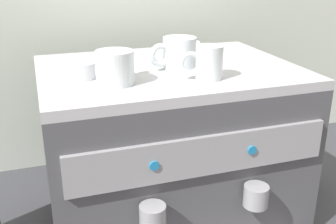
% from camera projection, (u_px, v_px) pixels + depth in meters
% --- Properties ---
extents(ground_plane, '(4.00, 4.00, 0.00)m').
position_uv_depth(ground_plane, '(168.00, 209.00, 1.17)').
color(ground_plane, '#38383D').
extents(tiled_backsplash_wall, '(2.80, 0.03, 0.97)m').
position_uv_depth(tiled_backsplash_wall, '(130.00, 19.00, 1.35)').
color(tiled_backsplash_wall, silver).
rests_on(tiled_backsplash_wall, ground_plane).
extents(espresso_machine, '(0.64, 0.57, 0.42)m').
position_uv_depth(espresso_machine, '(169.00, 144.00, 1.09)').
color(espresso_machine, '#4C4C51').
rests_on(espresso_machine, ground_plane).
extents(ceramic_cup_0, '(0.10, 0.06, 0.08)m').
position_uv_depth(ceramic_cup_0, '(207.00, 62.00, 0.91)').
color(ceramic_cup_0, silver).
rests_on(ceramic_cup_0, espresso_machine).
extents(ceramic_cup_1, '(0.12, 0.08, 0.08)m').
position_uv_depth(ceramic_cup_1, '(178.00, 53.00, 0.99)').
color(ceramic_cup_1, silver).
rests_on(ceramic_cup_1, espresso_machine).
extents(ceramic_cup_2, '(0.10, 0.11, 0.07)m').
position_uv_depth(ceramic_cup_2, '(116.00, 67.00, 0.88)').
color(ceramic_cup_2, silver).
rests_on(ceramic_cup_2, espresso_machine).
extents(ceramic_bowl_0, '(0.10, 0.10, 0.04)m').
position_uv_depth(ceramic_bowl_0, '(76.00, 70.00, 0.93)').
color(ceramic_bowl_0, white).
rests_on(ceramic_bowl_0, espresso_machine).
extents(ceramic_bowl_1, '(0.10, 0.10, 0.03)m').
position_uv_depth(ceramic_bowl_1, '(183.00, 48.00, 1.16)').
color(ceramic_bowl_1, white).
rests_on(ceramic_bowl_1, espresso_machine).
extents(milk_pitcher, '(0.10, 0.10, 0.14)m').
position_uv_depth(milk_pitcher, '(303.00, 162.00, 1.29)').
color(milk_pitcher, '#B7B7BC').
rests_on(milk_pitcher, ground_plane).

